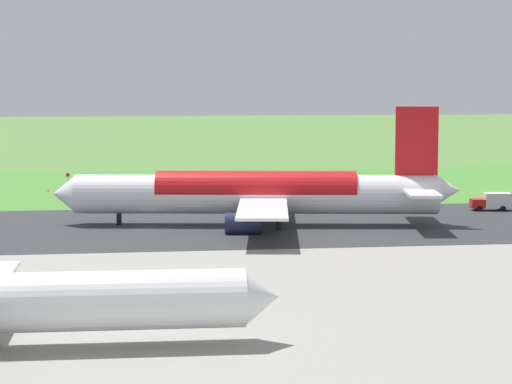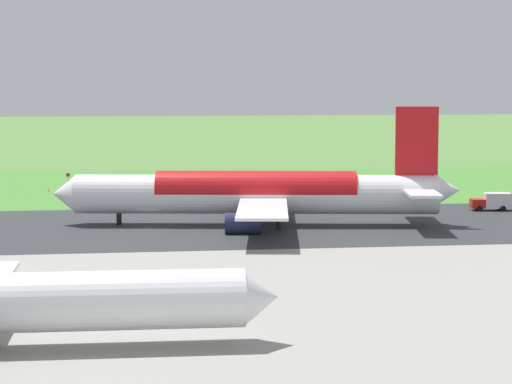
{
  "view_description": "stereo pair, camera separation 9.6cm",
  "coord_description": "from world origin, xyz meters",
  "px_view_note": "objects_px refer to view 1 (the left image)",
  "views": [
    {
      "loc": [
        3.92,
        134.72,
        19.53
      ],
      "look_at": [
        -14.1,
        0.0,
        4.5
      ],
      "focal_mm": 72.57,
      "sensor_mm": 36.0,
      "label": 1
    },
    {
      "loc": [
        3.82,
        134.73,
        19.53
      ],
      "look_at": [
        -14.1,
        0.0,
        4.5
      ],
      "focal_mm": 72.57,
      "sensor_mm": 36.0,
      "label": 2
    }
  ],
  "objects_px": {
    "service_truck_fuel": "(492,201)",
    "traffic_cone_orange": "(48,190)",
    "no_stopping_sign": "(68,180)",
    "airliner_main": "(259,193)"
  },
  "relations": [
    {
      "from": "airliner_main",
      "to": "no_stopping_sign",
      "type": "distance_m",
      "value": 56.1
    },
    {
      "from": "service_truck_fuel",
      "to": "traffic_cone_orange",
      "type": "xyz_separation_m",
      "value": [
        66.73,
        -34.65,
        -1.13
      ]
    },
    {
      "from": "airliner_main",
      "to": "service_truck_fuel",
      "type": "relative_size",
      "value": 8.95
    },
    {
      "from": "service_truck_fuel",
      "to": "traffic_cone_orange",
      "type": "distance_m",
      "value": 75.2
    },
    {
      "from": "service_truck_fuel",
      "to": "no_stopping_sign",
      "type": "distance_m",
      "value": 74.14
    },
    {
      "from": "service_truck_fuel",
      "to": "traffic_cone_orange",
      "type": "bearing_deg",
      "value": -27.44
    },
    {
      "from": "service_truck_fuel",
      "to": "no_stopping_sign",
      "type": "bearing_deg",
      "value": -31.05
    },
    {
      "from": "service_truck_fuel",
      "to": "no_stopping_sign",
      "type": "xyz_separation_m",
      "value": [
        63.52,
        -38.24,
        0.28
      ]
    },
    {
      "from": "airliner_main",
      "to": "traffic_cone_orange",
      "type": "xyz_separation_m",
      "value": [
        30.44,
        -45.39,
        -4.08
      ]
    },
    {
      "from": "no_stopping_sign",
      "to": "traffic_cone_orange",
      "type": "relative_size",
      "value": 5.19
    }
  ]
}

